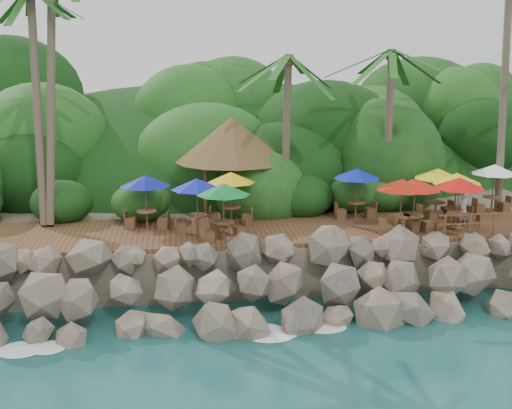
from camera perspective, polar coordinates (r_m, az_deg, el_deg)
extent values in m
plane|color=#19514F|center=(22.21, 2.07, -12.07)|extent=(140.00, 140.00, 0.00)
cube|color=gray|center=(36.96, -2.03, -0.12)|extent=(32.00, 25.20, 2.10)
ellipsoid|color=#143811|center=(44.48, -2.95, 0.73)|extent=(44.80, 28.00, 15.40)
cube|color=brown|center=(27.04, 0.00, -2.48)|extent=(26.00, 5.00, 0.20)
ellipsoid|color=white|center=(22.90, -21.42, -12.13)|extent=(1.20, 0.80, 0.06)
ellipsoid|color=white|center=(22.36, -13.78, -12.19)|extent=(1.20, 0.80, 0.06)
ellipsoid|color=white|center=(22.21, -5.89, -12.05)|extent=(1.20, 0.80, 0.06)
ellipsoid|color=white|center=(22.47, 1.94, -11.68)|extent=(1.20, 0.80, 0.06)
ellipsoid|color=white|center=(23.11, 9.44, -11.13)|extent=(1.20, 0.80, 0.06)
ellipsoid|color=white|center=(24.12, 16.39, -10.45)|extent=(1.20, 0.80, 0.06)
ellipsoid|color=white|center=(25.44, 22.68, -9.70)|extent=(1.20, 0.80, 0.06)
cylinder|color=brown|center=(29.06, -19.69, 8.41)|extent=(0.59, 2.17, 10.24)
cylinder|color=brown|center=(28.95, -18.55, 9.52)|extent=(0.93, 2.43, 11.26)
cylinder|color=brown|center=(29.50, 2.85, 6.37)|extent=(0.55, 0.65, 7.45)
ellipsoid|color=#23601E|center=(29.31, 2.93, 13.62)|extent=(6.00, 6.00, 2.40)
cylinder|color=brown|center=(30.47, 12.24, 6.53)|extent=(0.70, 0.90, 7.69)
ellipsoid|color=#23601E|center=(30.31, 12.59, 13.77)|extent=(6.00, 6.00, 2.40)
cylinder|color=brown|center=(33.06, 22.11, 10.03)|extent=(1.03, 2.31, 11.80)
cylinder|color=brown|center=(29.07, -4.73, 1.21)|extent=(0.16, 0.16, 2.40)
cylinder|color=brown|center=(29.33, 0.74, 1.35)|extent=(0.16, 0.16, 2.40)
cylinder|color=brown|center=(31.81, -4.99, 2.22)|extent=(0.16, 0.16, 2.40)
cylinder|color=brown|center=(32.05, 0.02, 2.35)|extent=(0.16, 0.16, 2.40)
cone|color=brown|center=(30.17, -2.28, 6.10)|extent=(5.57, 5.57, 2.20)
cylinder|color=brown|center=(31.97, 21.09, -0.04)|extent=(0.08, 0.08, 0.78)
cylinder|color=brown|center=(31.89, 21.15, 0.66)|extent=(0.88, 0.88, 0.05)
cylinder|color=brown|center=(31.82, 21.20, 1.30)|extent=(0.05, 0.05, 2.31)
cone|color=white|center=(31.65, 21.35, 3.07)|extent=(2.20, 2.20, 0.47)
cube|color=brown|center=(31.58, 20.00, -0.38)|extent=(0.50, 0.50, 0.48)
cube|color=brown|center=(32.44, 22.12, -0.22)|extent=(0.50, 0.50, 0.48)
cylinder|color=brown|center=(27.06, 14.41, -1.81)|extent=(0.08, 0.08, 0.78)
cylinder|color=brown|center=(26.96, 14.45, -0.99)|extent=(0.88, 0.88, 0.05)
cylinder|color=brown|center=(26.88, 14.50, -0.23)|extent=(0.05, 0.05, 2.31)
cone|color=red|center=(26.68, 14.62, 1.85)|extent=(2.20, 2.20, 0.47)
cube|color=brown|center=(26.73, 13.03, -2.24)|extent=(0.50, 0.50, 0.48)
cube|color=brown|center=(27.47, 15.71, -1.99)|extent=(0.50, 0.50, 0.48)
cylinder|color=brown|center=(26.84, 13.23, -1.87)|extent=(0.08, 0.08, 0.78)
cylinder|color=brown|center=(26.75, 13.28, -1.04)|extent=(0.88, 0.88, 0.05)
cylinder|color=brown|center=(26.66, 13.32, -0.27)|extent=(0.05, 0.05, 2.31)
cone|color=red|center=(26.46, 13.43, 1.83)|extent=(2.20, 2.20, 0.47)
cube|color=brown|center=(26.41, 12.02, -2.38)|extent=(0.57, 0.57, 0.48)
cube|color=brown|center=(27.36, 14.37, -1.97)|extent=(0.57, 0.57, 0.48)
cylinder|color=brown|center=(27.39, -10.12, -1.43)|extent=(0.08, 0.08, 0.78)
cylinder|color=brown|center=(27.29, -10.15, -0.62)|extent=(0.88, 0.88, 0.05)
cylinder|color=brown|center=(27.21, -10.18, 0.13)|extent=(0.05, 0.05, 2.31)
cone|color=#0B1196|center=(27.01, -10.26, 2.20)|extent=(2.20, 2.20, 0.47)
cube|color=brown|center=(27.62, -11.58, -1.68)|extent=(0.53, 0.53, 0.48)
cube|color=brown|center=(27.24, -8.61, -1.77)|extent=(0.53, 0.53, 0.48)
cylinder|color=brown|center=(27.78, -2.32, -1.03)|extent=(0.08, 0.08, 0.78)
cylinder|color=brown|center=(27.69, -2.33, -0.23)|extent=(0.88, 0.88, 0.05)
cylinder|color=brown|center=(27.61, -2.34, 0.51)|extent=(0.05, 0.05, 2.31)
cone|color=yellow|center=(27.41, -2.36, 2.55)|extent=(2.20, 2.20, 0.47)
cube|color=brown|center=(27.92, -3.82, -1.29)|extent=(0.53, 0.53, 0.48)
cube|color=brown|center=(27.73, -0.82, -1.36)|extent=(0.53, 0.53, 0.48)
cylinder|color=brown|center=(29.92, 16.36, -0.54)|extent=(0.08, 0.08, 0.78)
cylinder|color=brown|center=(29.83, 16.41, 0.21)|extent=(0.88, 0.88, 0.05)
cylinder|color=brown|center=(29.76, 16.45, 0.90)|extent=(0.05, 0.05, 2.31)
cone|color=yellow|center=(29.57, 16.57, 2.79)|extent=(2.20, 2.20, 0.47)
cube|color=brown|center=(29.47, 15.29, -0.97)|extent=(0.56, 0.56, 0.48)
cube|color=brown|center=(30.45, 17.36, -0.66)|extent=(0.56, 0.56, 0.48)
cylinder|color=brown|center=(25.22, -3.00, -2.48)|extent=(0.08, 0.08, 0.78)
cylinder|color=brown|center=(25.12, -3.02, -1.61)|extent=(0.88, 0.88, 0.05)
cylinder|color=brown|center=(25.03, -3.03, -0.79)|extent=(0.05, 0.05, 2.31)
cone|color=#0D782D|center=(24.81, -3.05, 1.44)|extent=(2.20, 2.20, 0.47)
cube|color=brown|center=(24.96, -4.51, -3.02)|extent=(0.57, 0.57, 0.48)
cube|color=brown|center=(25.58, -1.52, -2.59)|extent=(0.57, 0.57, 0.48)
cylinder|color=brown|center=(26.36, -5.46, -1.84)|extent=(0.08, 0.08, 0.78)
cylinder|color=brown|center=(26.27, -5.47, -1.00)|extent=(0.88, 0.88, 0.05)
cylinder|color=brown|center=(26.18, -5.49, -0.22)|extent=(0.05, 0.05, 2.31)
cone|color=#0D17B0|center=(25.97, -5.54, 1.92)|extent=(2.20, 2.20, 0.47)
cube|color=brown|center=(26.30, -7.03, -2.25)|extent=(0.49, 0.49, 0.48)
cube|color=brown|center=(26.52, -3.88, -2.05)|extent=(0.49, 0.49, 0.48)
cylinder|color=brown|center=(29.10, 9.25, -0.55)|extent=(0.08, 0.08, 0.78)
cylinder|color=brown|center=(29.01, 9.28, 0.22)|extent=(0.88, 0.88, 0.05)
cylinder|color=brown|center=(28.93, 9.31, 0.93)|extent=(0.05, 0.05, 2.31)
cone|color=#0D1EB2|center=(28.74, 9.38, 2.87)|extent=(2.20, 2.20, 0.47)
cube|color=brown|center=(28.90, 7.87, -0.89)|extent=(0.46, 0.46, 0.48)
cube|color=brown|center=(29.38, 10.59, -0.76)|extent=(0.46, 0.46, 0.48)
cylinder|color=brown|center=(27.84, 18.16, -1.65)|extent=(0.08, 0.08, 0.78)
cylinder|color=brown|center=(27.75, 18.22, -0.85)|extent=(0.88, 0.88, 0.05)
cylinder|color=brown|center=(27.67, 18.27, -0.11)|extent=(0.05, 0.05, 2.31)
cone|color=red|center=(27.47, 18.41, 1.92)|extent=(2.20, 2.20, 0.47)
cube|color=brown|center=(27.63, 16.71, -1.97)|extent=(0.48, 0.48, 0.48)
cube|color=brown|center=(28.14, 19.54, -1.91)|extent=(0.48, 0.48, 0.48)
cylinder|color=brown|center=(28.94, 17.97, -1.09)|extent=(0.08, 0.08, 0.78)
cylinder|color=brown|center=(28.85, 18.02, -0.32)|extent=(0.88, 0.88, 0.05)
cylinder|color=brown|center=(28.77, 18.07, 0.39)|extent=(0.05, 0.05, 2.31)
cone|color=yellow|center=(28.58, 18.21, 2.34)|extent=(2.20, 2.20, 0.47)
cube|color=brown|center=(28.45, 16.94, -1.56)|extent=(0.57, 0.57, 0.48)
cube|color=brown|center=(29.51, 18.91, -1.19)|extent=(0.57, 0.57, 0.48)
cylinder|color=brown|center=(26.79, 17.18, -1.89)|extent=(0.10, 0.10, 1.00)
cylinder|color=brown|center=(27.27, 19.29, -1.79)|extent=(0.10, 0.10, 1.00)
cylinder|color=brown|center=(27.77, 21.32, -1.69)|extent=(0.10, 0.10, 1.00)
cube|color=brown|center=(27.94, 22.38, -0.74)|extent=(6.10, 0.06, 0.06)
cube|color=brown|center=(28.03, 22.31, -1.54)|extent=(6.10, 0.06, 0.06)
imported|color=silver|center=(28.81, 18.70, -0.36)|extent=(0.69, 0.59, 1.60)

